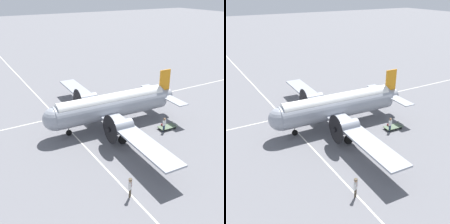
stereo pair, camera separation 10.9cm
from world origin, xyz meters
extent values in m
plane|color=slate|center=(0.00, 0.00, 0.00)|extent=(300.00, 300.00, 0.00)
cube|color=silver|center=(0.00, -5.20, 0.00)|extent=(120.00, 0.16, 0.01)
cube|color=silver|center=(-5.58, 0.00, 0.00)|extent=(0.16, 120.00, 0.01)
cylinder|color=#9399A3|center=(0.00, 0.00, 2.49)|extent=(3.36, 14.81, 2.77)
cylinder|color=white|center=(0.00, 0.00, 3.25)|extent=(2.50, 14.06, 1.94)
sphere|color=#9399A3|center=(-0.29, -7.35, 2.49)|extent=(2.63, 2.63, 2.63)
cylinder|color=#9399A3|center=(0.29, 7.35, 2.62)|extent=(1.64, 2.93, 1.52)
cube|color=orange|center=(0.31, 7.89, 4.57)|extent=(0.20, 1.62, 3.19)
cube|color=#9399A3|center=(0.31, 7.71, 2.76)|extent=(8.72, 1.78, 0.10)
cube|color=#9399A3|center=(-0.04, -1.08, 2.14)|extent=(27.15, 3.41, 0.20)
cylinder|color=#9399A3|center=(4.55, -1.51, 2.16)|extent=(1.62, 2.57, 1.52)
cylinder|color=black|center=(4.49, -2.89, 2.16)|extent=(3.20, 0.17, 3.20)
sphere|color=black|center=(4.49, -3.02, 2.16)|extent=(0.53, 0.53, 0.53)
cylinder|color=#9399A3|center=(-4.65, -1.14, 2.16)|extent=(1.62, 2.57, 1.52)
cylinder|color=black|center=(-4.71, -2.52, 2.16)|extent=(3.20, 0.17, 3.20)
sphere|color=black|center=(-4.71, -2.65, 2.16)|extent=(0.53, 0.53, 0.53)
cylinder|color=#4C4C51|center=(4.56, -1.26, 1.05)|extent=(0.18, 0.18, 1.00)
cylinder|color=black|center=(4.56, -1.26, 0.55)|extent=(0.34, 1.11, 1.10)
cylinder|color=#4C4C51|center=(-4.64, -0.89, 1.05)|extent=(0.18, 0.18, 1.00)
cylinder|color=black|center=(-4.64, -0.89, 0.55)|extent=(0.34, 1.11, 1.10)
cylinder|color=#4C4C51|center=(-0.23, -5.74, 0.79)|extent=(0.14, 0.14, 0.89)
cylinder|color=black|center=(-0.23, -5.74, 0.35)|extent=(0.21, 0.71, 0.70)
cylinder|color=#473D2D|center=(12.12, -5.29, 0.44)|extent=(0.13, 0.13, 0.87)
cylinder|color=#473D2D|center=(12.28, -5.49, 0.44)|extent=(0.13, 0.13, 0.87)
cube|color=white|center=(12.20, -5.39, 1.20)|extent=(0.41, 0.45, 0.65)
sphere|color=tan|center=(12.20, -5.39, 1.67)|extent=(0.29, 0.29, 0.29)
cylinder|color=white|center=(12.04, -5.19, 1.17)|extent=(0.10, 0.10, 0.62)
cylinder|color=white|center=(12.36, -5.60, 1.17)|extent=(0.10, 0.10, 0.62)
cube|color=maroon|center=(12.28, -5.33, 1.28)|extent=(0.04, 0.05, 0.42)
cylinder|color=#473D2D|center=(12.20, -5.39, 1.80)|extent=(0.43, 0.43, 0.07)
cylinder|color=navy|center=(4.62, 4.64, 0.43)|extent=(0.13, 0.13, 0.87)
cylinder|color=navy|center=(4.70, 4.40, 0.43)|extent=(0.13, 0.13, 0.87)
cube|color=white|center=(4.66, 4.52, 1.19)|extent=(0.32, 0.46, 0.65)
sphere|color=#8C6647|center=(4.66, 4.52, 1.66)|extent=(0.29, 0.29, 0.29)
cylinder|color=white|center=(4.58, 4.76, 1.16)|extent=(0.10, 0.10, 0.62)
cylinder|color=white|center=(4.75, 4.27, 1.16)|extent=(0.10, 0.10, 0.62)
cube|color=maroon|center=(3.87, 4.97, 0.26)|extent=(0.40, 0.19, 0.51)
cube|color=#551515|center=(3.87, 4.97, 0.54)|extent=(0.14, 0.13, 0.02)
cube|color=#4C6047|center=(4.31, 5.36, 0.30)|extent=(1.31, 2.33, 0.04)
cube|color=#4C6047|center=(4.37, 6.46, 0.54)|extent=(1.18, 0.11, 0.04)
cylinder|color=#4C6047|center=(4.93, 6.43, 0.43)|extent=(0.04, 0.04, 0.22)
cylinder|color=#4C6047|center=(3.81, 6.49, 0.43)|extent=(0.04, 0.04, 0.22)
cylinder|color=black|center=(4.73, 4.47, 0.14)|extent=(0.08, 0.28, 0.28)
cylinder|color=black|center=(3.78, 4.53, 0.14)|extent=(0.08, 0.28, 0.28)
cylinder|color=black|center=(4.83, 6.19, 0.14)|extent=(0.08, 0.28, 0.28)
cylinder|color=black|center=(3.89, 6.25, 0.14)|extent=(0.08, 0.28, 0.28)
cube|color=orange|center=(8.91, -0.38, 0.01)|extent=(0.35, 0.35, 0.03)
cone|color=orange|center=(8.91, -0.38, 0.23)|extent=(0.29, 0.29, 0.46)
camera|label=1|loc=(27.39, -15.99, 16.15)|focal=45.00mm
camera|label=2|loc=(27.45, -15.90, 16.15)|focal=45.00mm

